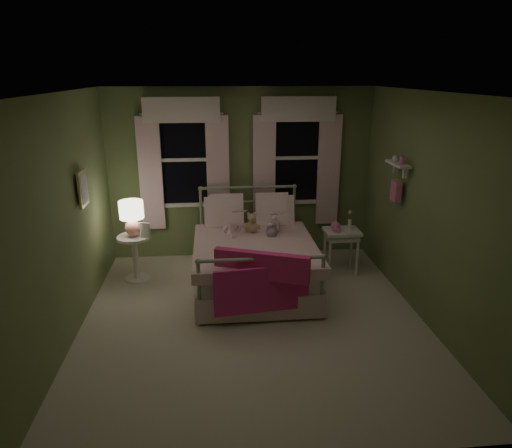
{
  "coord_description": "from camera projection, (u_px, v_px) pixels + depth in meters",
  "views": [
    {
      "loc": [
        -0.43,
        -4.76,
        2.8
      ],
      "look_at": [
        0.09,
        0.59,
        1.0
      ],
      "focal_mm": 32.0,
      "sensor_mm": 36.0,
      "label": 1
    }
  ],
  "objects": [
    {
      "name": "nightstand_right",
      "position": [
        342.0,
        237.0,
        6.54
      ],
      "size": [
        0.5,
        0.4,
        0.64
      ],
      "color": "white",
      "rests_on": "ground"
    },
    {
      "name": "teddy_bear",
      "position": [
        252.0,
        224.0,
        6.31
      ],
      "size": [
        0.23,
        0.18,
        0.3
      ],
      "color": "tan",
      "rests_on": "bed"
    },
    {
      "name": "book_left",
      "position": [
        232.0,
        215.0,
        6.14
      ],
      "size": [
        0.21,
        0.13,
        0.26
      ],
      "primitive_type": "imported",
      "rotation": [
        1.22,
        0.0,
        0.08
      ],
      "color": "beige",
      "rests_on": "child_left"
    },
    {
      "name": "pink_toy",
      "position": [
        336.0,
        227.0,
        6.47
      ],
      "size": [
        0.14,
        0.19,
        0.14
      ],
      "color": "pink",
      "rests_on": "nightstand_right"
    },
    {
      "name": "pink_throw",
      "position": [
        262.0,
        276.0,
        5.15
      ],
      "size": [
        1.1,
        0.49,
        0.71
      ],
      "color": "#D82A78",
      "rests_on": "bed"
    },
    {
      "name": "bed",
      "position": [
        254.0,
        259.0,
        6.19
      ],
      "size": [
        1.58,
        2.04,
        1.18
      ],
      "color": "white",
      "rests_on": "ground"
    },
    {
      "name": "wall_shelf",
      "position": [
        397.0,
        178.0,
        5.77
      ],
      "size": [
        0.15,
        0.5,
        0.6
      ],
      "color": "white",
      "rests_on": "room_shell"
    },
    {
      "name": "book_right",
      "position": [
        273.0,
        217.0,
        6.21
      ],
      "size": [
        0.21,
        0.14,
        0.26
      ],
      "primitive_type": "imported",
      "rotation": [
        1.22,
        0.0,
        0.13
      ],
      "color": "beige",
      "rests_on": "child_right"
    },
    {
      "name": "book_nightstand",
      "position": [
        140.0,
        237.0,
        6.2
      ],
      "size": [
        0.23,
        0.27,
        0.02
      ],
      "primitive_type": "imported",
      "rotation": [
        0.0,
        0.0,
        -0.36
      ],
      "color": "beige",
      "rests_on": "nightstand_left"
    },
    {
      "name": "table_lamp",
      "position": [
        132.0,
        215.0,
        6.17
      ],
      "size": [
        0.33,
        0.33,
        0.49
      ],
      "color": "pink",
      "rests_on": "nightstand_left"
    },
    {
      "name": "framed_picture",
      "position": [
        83.0,
        188.0,
        5.33
      ],
      "size": [
        0.03,
        0.32,
        0.42
      ],
      "color": "beige",
      "rests_on": "room_shell"
    },
    {
      "name": "room_shell",
      "position": [
        253.0,
        215.0,
        5.01
      ],
      "size": [
        4.2,
        4.2,
        4.2
      ],
      "color": "beige",
      "rests_on": "ground"
    },
    {
      "name": "bud_vase",
      "position": [
        350.0,
        220.0,
        6.52
      ],
      "size": [
        0.06,
        0.06,
        0.28
      ],
      "color": "white",
      "rests_on": "nightstand_right"
    },
    {
      "name": "child_right",
      "position": [
        270.0,
        210.0,
        6.43
      ],
      "size": [
        0.4,
        0.33,
        0.75
      ],
      "primitive_type": "imported",
      "rotation": [
        0.0,
        0.0,
        3.02
      ],
      "color": "#F7D1DD",
      "rests_on": "bed"
    },
    {
      "name": "window_right",
      "position": [
        297.0,
        153.0,
        6.9
      ],
      "size": [
        1.34,
        0.13,
        1.96
      ],
      "color": "black",
      "rests_on": "room_shell"
    },
    {
      "name": "child_left",
      "position": [
        231.0,
        210.0,
        6.38
      ],
      "size": [
        0.29,
        0.19,
        0.79
      ],
      "primitive_type": "imported",
      "rotation": [
        0.0,
        0.0,
        3.15
      ],
      "color": "#F7D1DD",
      "rests_on": "bed"
    },
    {
      "name": "window_left",
      "position": [
        184.0,
        155.0,
        6.74
      ],
      "size": [
        1.34,
        0.13,
        1.96
      ],
      "color": "black",
      "rests_on": "room_shell"
    },
    {
      "name": "nightstand_left",
      "position": [
        135.0,
        252.0,
        6.34
      ],
      "size": [
        0.46,
        0.46,
        0.65
      ],
      "color": "white",
      "rests_on": "ground"
    }
  ]
}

